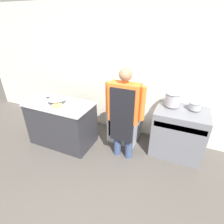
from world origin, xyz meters
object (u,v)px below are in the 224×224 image
object	(u,v)px
plastic_tub	(57,106)
sauce_pot	(195,106)
stock_pot	(173,99)
stove	(178,132)
person_cook	(124,111)
mixing_bowl	(57,101)
fridge_unit	(125,121)

from	to	relation	value
plastic_tub	sauce_pot	world-z (taller)	sauce_pot
plastic_tub	sauce_pot	distance (m)	2.49
stock_pot	stove	bearing A→B (deg)	-29.64
person_cook	mixing_bowl	distance (m)	1.35
stove	plastic_tub	xyz separation A→B (m)	(-2.16, -0.72, 0.47)
fridge_unit	person_cook	xyz separation A→B (m)	(0.17, -0.56, 0.54)
person_cook	sauce_pot	size ratio (longest dim) A/B	8.39
person_cook	stove	bearing A→B (deg)	29.10
sauce_pot	mixing_bowl	bearing A→B (deg)	-164.02
mixing_bowl	stove	bearing A→B (deg)	14.45
person_cook	sauce_pot	xyz separation A→B (m)	(1.10, 0.63, 0.03)
person_cook	mixing_bowl	xyz separation A→B (m)	(-1.35, -0.07, -0.04)
fridge_unit	mixing_bowl	xyz separation A→B (m)	(-1.18, -0.64, 0.50)
person_cook	plastic_tub	world-z (taller)	person_cook
fridge_unit	person_cook	size ratio (longest dim) A/B	0.51
stock_pot	sauce_pot	world-z (taller)	stock_pot
plastic_tub	stove	bearing A→B (deg)	18.52
fridge_unit	sauce_pot	distance (m)	1.39
stove	person_cook	world-z (taller)	person_cook
fridge_unit	sauce_pot	world-z (taller)	sauce_pot
fridge_unit	stock_pot	distance (m)	1.08
mixing_bowl	fridge_unit	bearing A→B (deg)	28.33
fridge_unit	sauce_pot	size ratio (longest dim) A/B	4.28
mixing_bowl	plastic_tub	world-z (taller)	mixing_bowl
mixing_bowl	stock_pot	size ratio (longest dim) A/B	1.29
stove	sauce_pot	world-z (taller)	sauce_pot
plastic_tub	fridge_unit	bearing A→B (deg)	35.76
plastic_tub	sauce_pot	bearing A→B (deg)	19.74
stove	person_cook	bearing A→B (deg)	-150.90
fridge_unit	plastic_tub	world-z (taller)	plastic_tub
stove	plastic_tub	size ratio (longest dim) A/B	7.12
person_cook	plastic_tub	bearing A→B (deg)	-170.22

